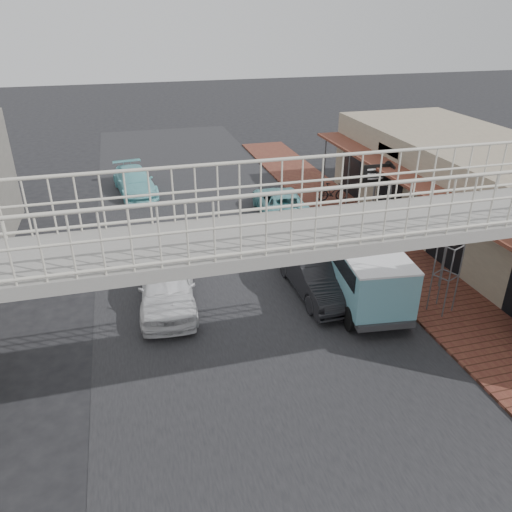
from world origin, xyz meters
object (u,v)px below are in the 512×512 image
angkot_curb (281,202)px  motorcycle_near (376,223)px  arrow_sign (393,174)px  angkot_van (365,268)px  street_clock (453,237)px  motorcycle_far (332,192)px  white_hatchback (167,285)px  angkot_far (135,181)px  dark_sedan (317,273)px

angkot_curb → motorcycle_near: bearing=138.5°
arrow_sign → angkot_curb: bearing=145.9°
angkot_van → street_clock: street_clock is taller
street_clock → motorcycle_near: bearing=58.3°
motorcycle_far → angkot_van: bearing=177.7°
white_hatchback → street_clock: bearing=-13.6°
angkot_curb → motorcycle_far: size_ratio=2.93×
angkot_far → street_clock: size_ratio=1.43×
street_clock → angkot_far: bearing=97.5°
angkot_van → motorcycle_far: angkot_van is taller
white_hatchback → motorcycle_near: white_hatchback is taller
white_hatchback → dark_sedan: (5.11, -0.50, -0.03)m
angkot_far → motorcycle_near: (9.90, -8.58, -0.07)m
white_hatchback → motorcycle_near: size_ratio=2.42×
motorcycle_near → arrow_sign: bearing=-44.7°
motorcycle_near → angkot_curb: bearing=61.0°
angkot_far → street_clock: 17.47m
street_clock → motorcycle_far: bearing=62.7°
angkot_far → motorcycle_near: size_ratio=2.43×
white_hatchback → angkot_curb: 9.16m
angkot_far → dark_sedan: bearing=-73.6°
angkot_curb → angkot_van: bearing=96.0°
dark_sedan → motorcycle_near: size_ratio=2.42×
dark_sedan → angkot_curb: 7.38m
angkot_curb → angkot_van: size_ratio=1.02×
white_hatchback → angkot_far: bearing=96.9°
white_hatchback → street_clock: 9.22m
angkot_far → motorcycle_far: size_ratio=2.84×
white_hatchback → angkot_curb: bearing=52.6°
dark_sedan → arrow_sign: arrow_sign is taller
white_hatchback → motorcycle_near: (9.42, 3.40, -0.18)m
angkot_curb → arrow_sign: arrow_sign is taller
motorcycle_near → arrow_sign: size_ratio=0.60×
angkot_curb → angkot_far: (-6.61, 5.18, 0.01)m
white_hatchback → angkot_far: white_hatchback is taller
dark_sedan → arrow_sign: (5.08, 4.33, 1.86)m
dark_sedan → arrow_sign: 6.93m
dark_sedan → motorcycle_near: (4.30, 3.91, -0.15)m
motorcycle_far → angkot_curb: bearing=121.7°
dark_sedan → motorcycle_far: 9.21m
angkot_van → arrow_sign: 6.78m
angkot_far → motorcycle_far: bearing=-31.4°
motorcycle_near → street_clock: size_ratio=0.59×
angkot_far → white_hatchback: bearing=-95.4°
motorcycle_near → angkot_far: bearing=66.0°
dark_sedan → motorcycle_near: 5.81m
dark_sedan → angkot_far: size_ratio=1.00×
angkot_van → angkot_far: bearing=123.1°
angkot_van → motorcycle_near: 5.94m
angkot_van → arrow_sign: size_ratio=1.48×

